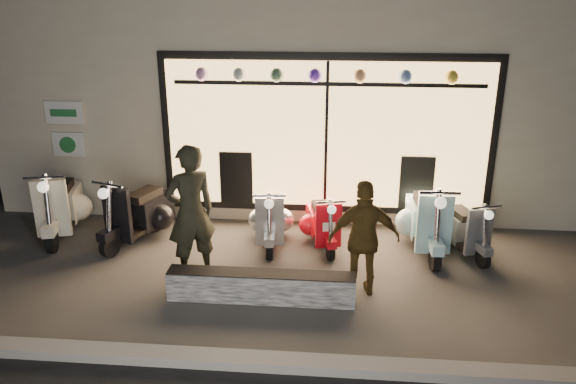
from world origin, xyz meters
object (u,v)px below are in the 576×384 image
at_px(scooter_red, 322,222).
at_px(woman, 364,239).
at_px(man, 191,212).
at_px(scooter_silver, 271,217).
at_px(graffiti_barrier, 261,286).

relative_size(scooter_red, woman, 0.79).
bearing_deg(scooter_red, man, -158.38).
bearing_deg(scooter_silver, scooter_red, -6.97).
relative_size(scooter_silver, woman, 0.86).
bearing_deg(graffiti_barrier, scooter_red, 68.72).
height_order(scooter_red, woman, woman).
relative_size(graffiti_barrier, man, 1.27).
xyz_separation_m(scooter_silver, man, (-0.94, -1.27, 0.56)).
bearing_deg(woman, scooter_silver, -53.76).
distance_m(graffiti_barrier, scooter_red, 1.99).
distance_m(scooter_red, woman, 1.69).
relative_size(graffiti_barrier, scooter_red, 1.96).
distance_m(graffiti_barrier, woman, 1.46).
bearing_deg(woman, scooter_red, -74.86).
xyz_separation_m(man, woman, (2.34, -0.29, -0.17)).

